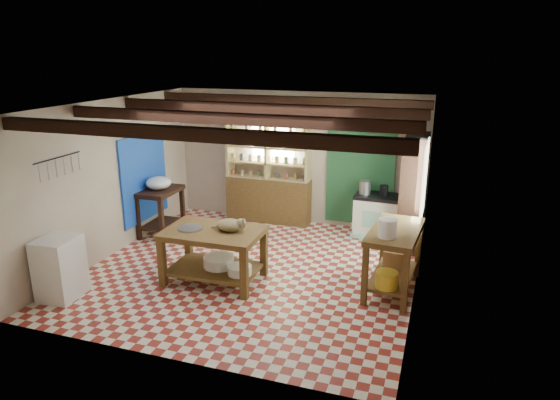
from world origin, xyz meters
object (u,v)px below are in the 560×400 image
(work_table, at_px, (214,256))
(white_cabinet, at_px, (60,268))
(cat, at_px, (230,225))
(prep_table, at_px, (161,212))
(stove, at_px, (377,216))
(right_counter, at_px, (393,260))

(work_table, distance_m, white_cabinet, 2.15)
(work_table, distance_m, cat, 0.56)
(prep_table, bearing_deg, stove, 17.03)
(white_cabinet, xyz_separation_m, cat, (2.07, 1.20, 0.46))
(right_counter, bearing_deg, work_table, -163.76)
(right_counter, height_order, cat, cat)
(work_table, bearing_deg, prep_table, 140.30)
(white_cabinet, height_order, cat, cat)
(work_table, bearing_deg, right_counter, 11.12)
(stove, relative_size, white_cabinet, 0.93)
(prep_table, bearing_deg, right_counter, -12.24)
(prep_table, height_order, right_counter, right_counter)
(stove, xyz_separation_m, white_cabinet, (-3.87, -3.82, 0.04))
(prep_table, bearing_deg, work_table, -39.39)
(prep_table, relative_size, right_counter, 0.68)
(work_table, xyz_separation_m, white_cabinet, (-1.82, -1.15, 0.03))
(stove, distance_m, right_counter, 2.19)
(stove, height_order, cat, cat)
(white_cabinet, bearing_deg, right_counter, 16.78)
(work_table, relative_size, right_counter, 1.09)
(white_cabinet, relative_size, right_counter, 0.67)
(work_table, distance_m, prep_table, 2.32)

